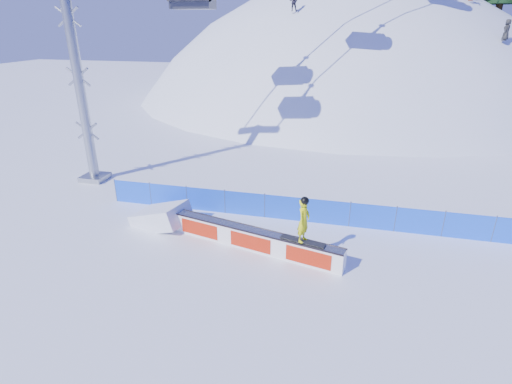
# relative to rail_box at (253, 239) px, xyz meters

# --- Properties ---
(ground) EXTENTS (160.00, 160.00, 0.00)m
(ground) POSITION_rel_rail_box_xyz_m (2.82, -1.51, -0.46)
(ground) COLOR white
(ground) RESTS_ON ground
(snow_hill) EXTENTS (64.00, 64.00, 64.00)m
(snow_hill) POSITION_rel_rail_box_xyz_m (2.82, 40.49, -18.46)
(snow_hill) COLOR white
(snow_hill) RESTS_ON ground
(safety_fence) EXTENTS (22.05, 0.05, 1.30)m
(safety_fence) POSITION_rel_rail_box_xyz_m (2.82, 2.99, 0.15)
(safety_fence) COLOR blue
(safety_fence) RESTS_ON ground
(rail_box) EXTENTS (7.63, 2.32, 0.93)m
(rail_box) POSITION_rel_rail_box_xyz_m (0.00, 0.00, 0.00)
(rail_box) COLOR white
(rail_box) RESTS_ON ground
(snow_ramp) EXTENTS (2.95, 2.22, 1.65)m
(snow_ramp) POSITION_rel_rail_box_xyz_m (-4.69, 1.12, -0.46)
(snow_ramp) COLOR white
(snow_ramp) RESTS_ON ground
(snowboarder) EXTENTS (1.82, 0.74, 1.88)m
(snowboarder) POSITION_rel_rail_box_xyz_m (2.11, -0.50, 1.39)
(snowboarder) COLOR black
(snowboarder) RESTS_ON rail_box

